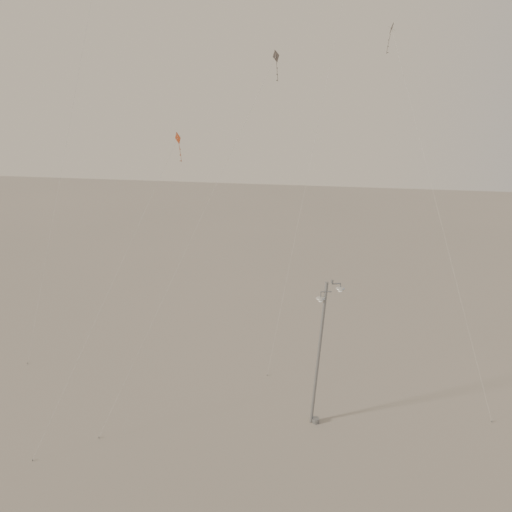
# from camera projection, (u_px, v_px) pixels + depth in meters

# --- Properties ---
(ground) EXTENTS (160.00, 160.00, 0.00)m
(ground) POSITION_uv_depth(u_px,v_px,m) (216.00, 419.00, 30.63)
(ground) COLOR gray
(ground) RESTS_ON ground
(street_lamp) EXTENTS (1.65, 0.83, 9.33)m
(street_lamp) POSITION_uv_depth(u_px,v_px,m) (321.00, 350.00, 28.73)
(street_lamp) COLOR gray
(street_lamp) RESTS_ON ground
(kite_1) EXTENTS (8.81, 11.95, 21.62)m
(kite_1) POSITION_uv_depth(u_px,v_px,m) (237.00, 140.00, 31.04)
(kite_1) COLOR #2B2624
(kite_1) RESTS_ON ground
(kite_3) EXTENTS (5.71, 11.45, 16.70)m
(kite_3) POSITION_uv_depth(u_px,v_px,m) (150.00, 200.00, 30.62)
(kite_3) COLOR maroon
(kite_3) RESTS_ON ground
(kite_4) EXTENTS (7.24, 11.94, 23.70)m
(kite_4) POSITION_uv_depth(u_px,v_px,m) (412.00, 111.00, 33.83)
(kite_4) COLOR #2B2624
(kite_4) RESTS_ON ground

